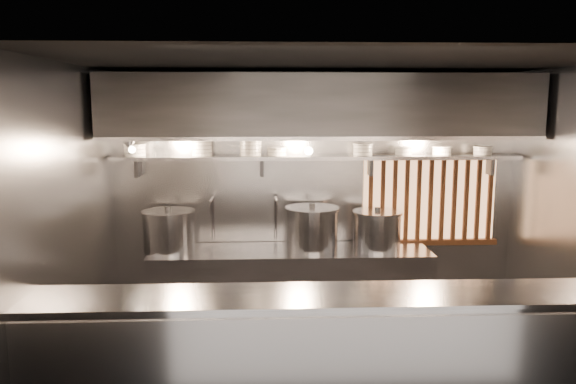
{
  "coord_description": "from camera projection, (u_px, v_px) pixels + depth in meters",
  "views": [
    {
      "loc": [
        -0.58,
        -4.73,
        2.46
      ],
      "look_at": [
        -0.35,
        0.55,
        1.62
      ],
      "focal_mm": 35.0,
      "sensor_mm": 36.0,
      "label": 1
    }
  ],
  "objects": [
    {
      "name": "wall_left",
      "position": [
        67.0,
        230.0,
        4.76
      ],
      "size": [
        0.0,
        3.0,
        3.0
      ],
      "primitive_type": "plane",
      "rotation": [
        1.57,
        0.0,
        1.57
      ],
      "color": "gray",
      "rests_on": "floor"
    },
    {
      "name": "stock_pot_mid",
      "position": [
        312.0,
        228.0,
        6.04
      ],
      "size": [
        0.68,
        0.68,
        0.5
      ],
      "rotation": [
        0.0,
        0.0,
        0.19
      ],
      "color": "#9A9A9F",
      "rests_on": "cooking_bench"
    },
    {
      "name": "bowl_stack_5",
      "position": [
        403.0,
        151.0,
        6.11
      ],
      "size": [
        0.2,
        0.2,
        0.09
      ],
      "color": "silver",
      "rests_on": "bowl_shelf"
    },
    {
      "name": "wall_back",
      "position": [
        315.0,
        198.0,
        6.34
      ],
      "size": [
        4.5,
        0.0,
        4.5
      ],
      "primitive_type": "plane",
      "rotation": [
        1.57,
        0.0,
        0.0
      ],
      "color": "gray",
      "rests_on": "floor"
    },
    {
      "name": "exhaust_hood",
      "position": [
        319.0,
        107.0,
        5.78
      ],
      "size": [
        4.4,
        0.81,
        0.65
      ],
      "color": "#2D2D30",
      "rests_on": "ceiling"
    },
    {
      "name": "floor",
      "position": [
        329.0,
        378.0,
        5.08
      ],
      "size": [
        4.5,
        4.5,
        0.0
      ],
      "primitive_type": "plane",
      "color": "black",
      "rests_on": "ground"
    },
    {
      "name": "bowl_stack_6",
      "position": [
        442.0,
        151.0,
        6.13
      ],
      "size": [
        0.22,
        0.22,
        0.09
      ],
      "color": "silver",
      "rests_on": "bowl_shelf"
    },
    {
      "name": "pendant_bulb",
      "position": [
        309.0,
        151.0,
        5.95
      ],
      "size": [
        0.09,
        0.09,
        0.19
      ],
      "color": "#2D2D30",
      "rests_on": "exhaust_hood"
    },
    {
      "name": "ceiling",
      "position": [
        333.0,
        62.0,
        4.64
      ],
      "size": [
        4.5,
        4.5,
        0.0
      ],
      "primitive_type": "plane",
      "rotation": [
        3.14,
        0.0,
        0.0
      ],
      "color": "black",
      "rests_on": "wall_back"
    },
    {
      "name": "wood_screen",
      "position": [
        430.0,
        200.0,
        6.35
      ],
      "size": [
        1.56,
        0.09,
        1.04
      ],
      "color": "#FEB372",
      "rests_on": "wall_back"
    },
    {
      "name": "bowl_stack_2",
      "position": [
        251.0,
        148.0,
        6.04
      ],
      "size": [
        0.24,
        0.24,
        0.17
      ],
      "color": "silver",
      "rests_on": "bowl_shelf"
    },
    {
      "name": "cooking_bench",
      "position": [
        290.0,
        290.0,
        6.11
      ],
      "size": [
        3.0,
        0.7,
        0.9
      ],
      "primitive_type": "cube",
      "color": "#9A9A9F",
      "rests_on": "floor"
    },
    {
      "name": "bowl_stack_7",
      "position": [
        483.0,
        151.0,
        6.15
      ],
      "size": [
        0.21,
        0.21,
        0.09
      ],
      "color": "silver",
      "rests_on": "bowl_shelf"
    },
    {
      "name": "bowl_stack_0",
      "position": [
        135.0,
        150.0,
        5.99
      ],
      "size": [
        0.24,
        0.24,
        0.13
      ],
      "color": "silver",
      "rests_on": "bowl_shelf"
    },
    {
      "name": "faucet_left",
      "position": [
        212.0,
        209.0,
        6.17
      ],
      "size": [
        0.04,
        0.3,
        0.5
      ],
      "color": "silver",
      "rests_on": "wall_back"
    },
    {
      "name": "heat_lamp",
      "position": [
        129.0,
        144.0,
        5.51
      ],
      "size": [
        0.25,
        0.35,
        0.2
      ],
      "color": "#9A9A9F",
      "rests_on": "exhaust_hood"
    },
    {
      "name": "bowl_stack_3",
      "position": [
        277.0,
        151.0,
        6.05
      ],
      "size": [
        0.22,
        0.22,
        0.09
      ],
      "color": "silver",
      "rests_on": "bowl_shelf"
    },
    {
      "name": "serving_counter",
      "position": [
        346.0,
        369.0,
        4.04
      ],
      "size": [
        4.5,
        0.56,
        1.13
      ],
      "color": "#9A9A9F",
      "rests_on": "floor"
    },
    {
      "name": "stock_pot_right",
      "position": [
        377.0,
        230.0,
        6.05
      ],
      "size": [
        0.6,
        0.6,
        0.46
      ],
      "rotation": [
        0.0,
        0.0,
        -0.12
      ],
      "color": "#9A9A9F",
      "rests_on": "cooking_bench"
    },
    {
      "name": "bowl_stack_4",
      "position": [
        363.0,
        149.0,
        6.09
      ],
      "size": [
        0.22,
        0.22,
        0.13
      ],
      "color": "silver",
      "rests_on": "bowl_shelf"
    },
    {
      "name": "bowl_shelf",
      "position": [
        317.0,
        157.0,
        6.08
      ],
      "size": [
        4.4,
        0.34,
        0.04
      ],
      "primitive_type": "cube",
      "color": "#9A9A9F",
      "rests_on": "wall_back"
    },
    {
      "name": "faucet_right",
      "position": [
        276.0,
        209.0,
        6.2
      ],
      "size": [
        0.04,
        0.3,
        0.5
      ],
      "color": "silver",
      "rests_on": "wall_back"
    },
    {
      "name": "stock_pot_left",
      "position": [
        169.0,
        231.0,
        5.96
      ],
      "size": [
        0.59,
        0.59,
        0.48
      ],
      "rotation": [
        0.0,
        0.0,
        -0.05
      ],
      "color": "#9A9A9F",
      "rests_on": "cooking_bench"
    },
    {
      "name": "bowl_stack_1",
      "position": [
        202.0,
        148.0,
        6.01
      ],
      "size": [
        0.23,
        0.23,
        0.17
      ],
      "color": "silver",
      "rests_on": "bowl_shelf"
    }
  ]
}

